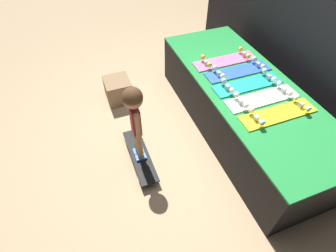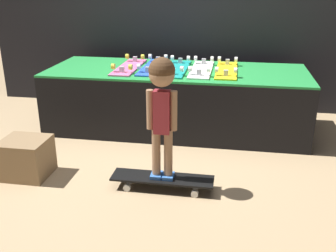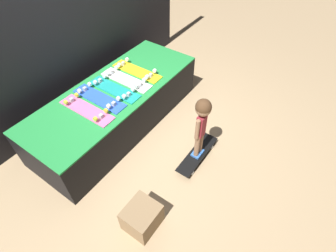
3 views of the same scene
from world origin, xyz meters
name	(u,v)px [view 1 (image 1 of 3)]	position (x,y,z in m)	size (l,w,h in m)	color
ground_plane	(193,138)	(0.00, 0.00, 0.00)	(16.00, 16.00, 0.00)	tan
back_wall	(332,16)	(0.00, 1.35, 1.21)	(4.62, 0.10, 2.41)	black
display_rack	(242,107)	(0.00, 0.59, 0.30)	(2.50, 0.94, 0.60)	black
skateboard_pink_on_rack	(225,60)	(-0.48, 0.58, 0.62)	(0.20, 0.75, 0.09)	pink
skateboard_blue_on_rack	(238,71)	(-0.24, 0.61, 0.62)	(0.20, 0.75, 0.09)	blue
skateboard_teal_on_rack	(248,84)	(0.00, 0.58, 0.62)	(0.20, 0.75, 0.09)	teal
skateboard_white_on_rack	(262,98)	(0.24, 0.58, 0.62)	(0.20, 0.75, 0.09)	white
skateboard_yellow_on_rack	(278,113)	(0.48, 0.60, 0.62)	(0.20, 0.75, 0.09)	yellow
skateboard_on_floor	(140,156)	(0.08, -0.65, 0.07)	(0.74, 0.19, 0.09)	black
child	(134,112)	(0.08, -0.65, 0.70)	(0.21, 0.18, 0.87)	#3870C6
storage_box	(118,90)	(-0.98, -0.63, 0.15)	(0.34, 0.31, 0.30)	#8E704C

